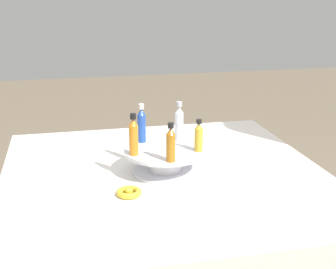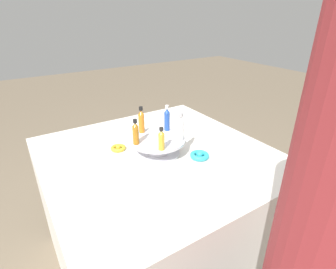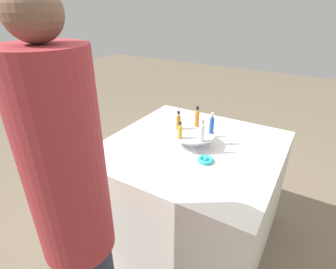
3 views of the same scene
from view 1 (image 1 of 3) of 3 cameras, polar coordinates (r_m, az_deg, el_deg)
display_stand at (r=1.60m, az=-0.39°, el=-3.04°), size 0.28×0.28×0.08m
bottle_gold at (r=1.56m, az=3.76°, el=-0.25°), size 0.03×0.03×0.11m
bottle_clear at (r=1.66m, az=1.36°, el=1.47°), size 0.03×0.03×0.14m
bottle_blue at (r=1.64m, az=-3.24°, el=1.21°), size 0.03×0.03×0.14m
bottle_orange at (r=1.52m, az=-4.22°, el=-0.19°), size 0.03×0.03×0.14m
bottle_amber at (r=1.46m, az=0.34°, el=-1.14°), size 0.03×0.03×0.13m
ribbon_bow_teal at (r=1.78m, az=3.16°, el=-2.03°), size 0.09×0.09×0.03m
ribbon_bow_gold at (r=1.45m, az=-4.79°, el=-7.02°), size 0.08×0.08×0.03m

